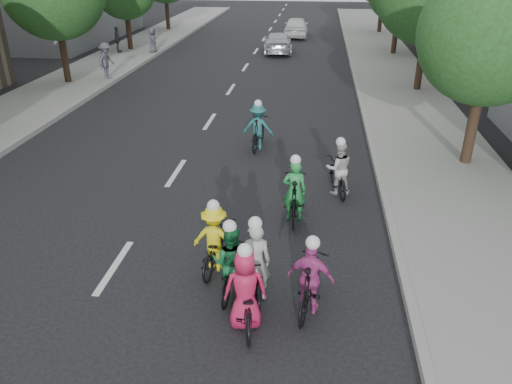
% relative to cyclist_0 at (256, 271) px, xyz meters
% --- Properties ---
extents(ground, '(120.00, 120.00, 0.00)m').
position_rel_cyclist_0_xyz_m(ground, '(-3.11, 0.60, -0.57)').
color(ground, black).
rests_on(ground, ground).
extents(sidewalk_left, '(4.00, 80.00, 0.15)m').
position_rel_cyclist_0_xyz_m(sidewalk_left, '(-11.11, 10.60, -0.50)').
color(sidewalk_left, gray).
rests_on(sidewalk_left, ground).
extents(curb_left, '(0.18, 80.00, 0.18)m').
position_rel_cyclist_0_xyz_m(curb_left, '(-9.16, 10.60, -0.48)').
color(curb_left, '#999993').
rests_on(curb_left, ground).
extents(sidewalk_right, '(4.00, 80.00, 0.15)m').
position_rel_cyclist_0_xyz_m(sidewalk_right, '(4.89, 10.60, -0.50)').
color(sidewalk_right, gray).
rests_on(sidewalk_right, ground).
extents(curb_right, '(0.18, 80.00, 0.18)m').
position_rel_cyclist_0_xyz_m(curb_right, '(2.94, 10.60, -0.48)').
color(curb_right, '#999993').
rests_on(curb_right, ground).
extents(tree_r_0, '(4.00, 4.00, 5.97)m').
position_rel_cyclist_0_xyz_m(tree_r_0, '(5.69, 7.20, 3.39)').
color(tree_r_0, black).
rests_on(tree_r_0, ground).
extents(cyclist_0, '(0.85, 1.69, 1.79)m').
position_rel_cyclist_0_xyz_m(cyclist_0, '(0.00, 0.00, 0.00)').
color(cyclist_0, black).
rests_on(cyclist_0, ground).
extents(cyclist_1, '(0.77, 1.70, 1.66)m').
position_rel_cyclist_0_xyz_m(cyclist_1, '(-0.48, 0.05, 0.05)').
color(cyclist_1, black).
rests_on(cyclist_1, ground).
extents(cyclist_2, '(1.01, 1.82, 1.62)m').
position_rel_cyclist_0_xyz_m(cyclist_2, '(-0.95, 0.88, 0.02)').
color(cyclist_2, black).
rests_on(cyclist_2, ground).
extents(cyclist_3, '(0.91, 1.83, 1.62)m').
position_rel_cyclist_0_xyz_m(cyclist_3, '(1.05, -0.26, 0.04)').
color(cyclist_3, black).
rests_on(cyclist_3, ground).
extents(cyclist_4, '(0.91, 1.82, 1.71)m').
position_rel_cyclist_0_xyz_m(cyclist_4, '(-0.08, -0.79, 0.02)').
color(cyclist_4, black).
rests_on(cyclist_4, ground).
extents(cyclist_5, '(0.59, 1.91, 1.74)m').
position_rel_cyclist_0_xyz_m(cyclist_5, '(0.57, 3.22, 0.06)').
color(cyclist_5, black).
rests_on(cyclist_5, ground).
extents(cyclist_6, '(0.94, 1.83, 1.63)m').
position_rel_cyclist_0_xyz_m(cyclist_6, '(1.69, 4.86, 0.00)').
color(cyclist_6, black).
rests_on(cyclist_6, ground).
extents(cyclist_7, '(1.05, 1.84, 1.70)m').
position_rel_cyclist_0_xyz_m(cyclist_7, '(-0.89, 7.94, 0.09)').
color(cyclist_7, black).
rests_on(cyclist_7, ground).
extents(follow_car_lead, '(2.13, 4.45, 1.25)m').
position_rel_cyclist_0_xyz_m(follow_car_lead, '(-1.66, 25.34, 0.05)').
color(follow_car_lead, silver).
rests_on(follow_car_lead, ground).
extents(follow_car_trail, '(1.83, 4.38, 1.48)m').
position_rel_cyclist_0_xyz_m(follow_car_trail, '(-0.79, 31.81, 0.17)').
color(follow_car_trail, white).
rests_on(follow_car_trail, ground).
extents(spectator_0, '(0.87, 1.26, 1.79)m').
position_rel_cyclist_0_xyz_m(spectator_0, '(-9.54, 16.40, 0.47)').
color(spectator_0, '#535360').
rests_on(spectator_0, sidewalk_left).
extents(spectator_1, '(0.66, 0.99, 1.56)m').
position_rel_cyclist_0_xyz_m(spectator_1, '(-11.65, 23.36, 0.36)').
color(spectator_1, '#494955').
rests_on(spectator_1, sidewalk_left).
extents(spectator_2, '(0.50, 0.75, 1.51)m').
position_rel_cyclist_0_xyz_m(spectator_2, '(-9.41, 23.49, 0.33)').
color(spectator_2, '#454751').
rests_on(spectator_2, sidewalk_left).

